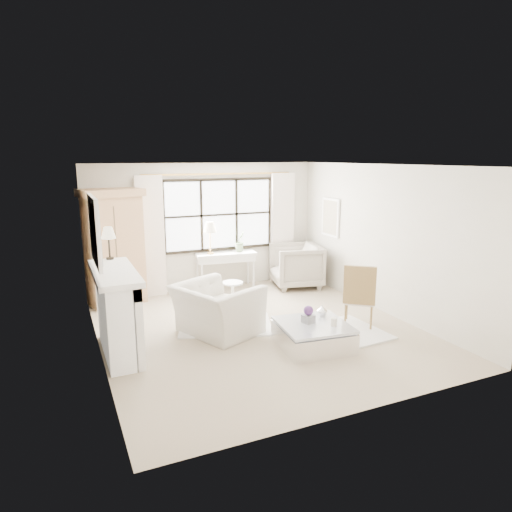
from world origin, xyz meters
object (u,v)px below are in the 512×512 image
object	(u,v)px
armoire	(114,246)
club_armchair	(217,309)
console_table	(226,271)
coffee_table	(313,336)

from	to	relation	value
armoire	club_armchair	bearing A→B (deg)	-74.76
club_armchair	console_table	bearing A→B (deg)	-46.86
console_table	coffee_table	xyz separation A→B (m)	(0.10, -3.50, -0.22)
armoire	club_armchair	xyz separation A→B (m)	(1.28, -2.28, -0.73)
console_table	club_armchair	world-z (taller)	club_armchair
coffee_table	armoire	bearing A→B (deg)	131.62
console_table	coffee_table	bearing A→B (deg)	-81.58
armoire	console_table	distance (m)	2.43
club_armchair	coffee_table	xyz separation A→B (m)	(1.14, -1.13, -0.22)
armoire	coffee_table	xyz separation A→B (m)	(2.42, -3.40, -0.96)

